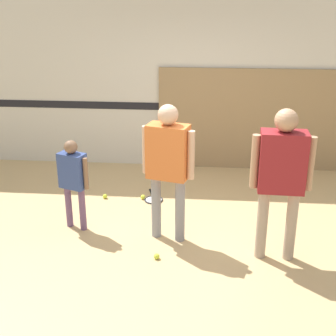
{
  "coord_description": "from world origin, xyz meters",
  "views": [
    {
      "loc": [
        0.19,
        -4.98,
        2.88
      ],
      "look_at": [
        -0.23,
        0.03,
        0.92
      ],
      "focal_mm": 50.0,
      "sensor_mm": 36.0,
      "label": 1
    }
  ],
  "objects_px": {
    "person_instructor": "(168,159)",
    "tennis_ball_by_spare_racket": "(143,197)",
    "racket_spare_on_floor": "(153,199)",
    "tennis_ball_stray_left": "(105,196)",
    "tennis_ball_near_instructor": "(157,256)",
    "person_student_left": "(73,175)",
    "person_student_right": "(282,170)"
  },
  "relations": [
    {
      "from": "tennis_ball_near_instructor",
      "to": "tennis_ball_stray_left",
      "type": "distance_m",
      "value": 1.79
    },
    {
      "from": "person_instructor",
      "to": "tennis_ball_by_spare_racket",
      "type": "xyz_separation_m",
      "value": [
        -0.45,
        1.07,
        -1.0
      ]
    },
    {
      "from": "tennis_ball_by_spare_racket",
      "to": "person_student_left",
      "type": "bearing_deg",
      "value": -128.43
    },
    {
      "from": "racket_spare_on_floor",
      "to": "tennis_ball_near_instructor",
      "type": "bearing_deg",
      "value": 172.45
    },
    {
      "from": "person_instructor",
      "to": "person_student_right",
      "type": "height_order",
      "value": "person_student_right"
    },
    {
      "from": "tennis_ball_by_spare_racket",
      "to": "tennis_ball_stray_left",
      "type": "distance_m",
      "value": 0.55
    },
    {
      "from": "racket_spare_on_floor",
      "to": "tennis_ball_by_spare_racket",
      "type": "bearing_deg",
      "value": 70.48
    },
    {
      "from": "person_student_left",
      "to": "tennis_ball_by_spare_racket",
      "type": "xyz_separation_m",
      "value": [
        0.72,
        0.91,
        -0.69
      ]
    },
    {
      "from": "tennis_ball_by_spare_racket",
      "to": "tennis_ball_stray_left",
      "type": "height_order",
      "value": "same"
    },
    {
      "from": "person_student_right",
      "to": "racket_spare_on_floor",
      "type": "relative_size",
      "value": 3.26
    },
    {
      "from": "person_instructor",
      "to": "tennis_ball_by_spare_racket",
      "type": "relative_size",
      "value": 25.23
    },
    {
      "from": "tennis_ball_by_spare_racket",
      "to": "tennis_ball_stray_left",
      "type": "relative_size",
      "value": 1.0
    },
    {
      "from": "person_student_right",
      "to": "racket_spare_on_floor",
      "type": "xyz_separation_m",
      "value": [
        -1.53,
        1.4,
        -1.06
      ]
    },
    {
      "from": "person_student_left",
      "to": "tennis_ball_stray_left",
      "type": "relative_size",
      "value": 17.66
    },
    {
      "from": "person_student_right",
      "to": "tennis_ball_stray_left",
      "type": "distance_m",
      "value": 2.83
    },
    {
      "from": "person_instructor",
      "to": "racket_spare_on_floor",
      "type": "bearing_deg",
      "value": 121.28
    },
    {
      "from": "person_instructor",
      "to": "tennis_ball_by_spare_racket",
      "type": "height_order",
      "value": "person_instructor"
    },
    {
      "from": "tennis_ball_by_spare_racket",
      "to": "tennis_ball_near_instructor",
      "type": "bearing_deg",
      "value": -76.76
    },
    {
      "from": "person_student_left",
      "to": "tennis_ball_near_instructor",
      "type": "height_order",
      "value": "person_student_left"
    },
    {
      "from": "tennis_ball_near_instructor",
      "to": "racket_spare_on_floor",
      "type": "bearing_deg",
      "value": 97.82
    },
    {
      "from": "tennis_ball_near_instructor",
      "to": "tennis_ball_stray_left",
      "type": "xyz_separation_m",
      "value": [
        -0.92,
        1.54,
        0.0
      ]
    },
    {
      "from": "racket_spare_on_floor",
      "to": "tennis_ball_stray_left",
      "type": "height_order",
      "value": "tennis_ball_stray_left"
    },
    {
      "from": "person_instructor",
      "to": "person_student_left",
      "type": "height_order",
      "value": "person_instructor"
    },
    {
      "from": "tennis_ball_near_instructor",
      "to": "tennis_ball_by_spare_racket",
      "type": "xyz_separation_m",
      "value": [
        -0.37,
        1.56,
        0.0
      ]
    },
    {
      "from": "person_student_left",
      "to": "tennis_ball_near_instructor",
      "type": "relative_size",
      "value": 17.66
    },
    {
      "from": "person_student_left",
      "to": "tennis_ball_near_instructor",
      "type": "distance_m",
      "value": 1.45
    },
    {
      "from": "racket_spare_on_floor",
      "to": "tennis_ball_by_spare_racket",
      "type": "xyz_separation_m",
      "value": [
        -0.15,
        0.01,
        0.02
      ]
    },
    {
      "from": "person_instructor",
      "to": "tennis_ball_near_instructor",
      "type": "distance_m",
      "value": 1.11
    },
    {
      "from": "person_instructor",
      "to": "person_student_right",
      "type": "relative_size",
      "value": 0.96
    },
    {
      "from": "person_student_right",
      "to": "tennis_ball_by_spare_racket",
      "type": "distance_m",
      "value": 2.43
    },
    {
      "from": "person_instructor",
      "to": "racket_spare_on_floor",
      "type": "distance_m",
      "value": 1.5
    },
    {
      "from": "tennis_ball_stray_left",
      "to": "person_instructor",
      "type": "bearing_deg",
      "value": -46.33
    }
  ]
}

